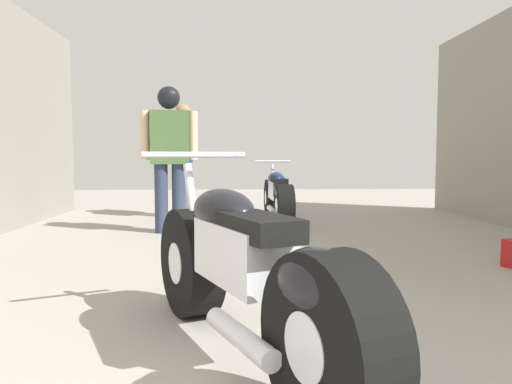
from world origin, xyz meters
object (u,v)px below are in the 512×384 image
at_px(motorcycle_maroon_cruiser, 245,274).
at_px(mechanic_in_blue, 184,153).
at_px(motorcycle_black_naked, 278,197).
at_px(mechanic_with_helmet, 169,146).

relative_size(motorcycle_maroon_cruiser, mechanic_in_blue, 1.15).
bearing_deg(mechanic_in_blue, motorcycle_black_naked, -23.25).
height_order(motorcycle_maroon_cruiser, mechanic_with_helmet, mechanic_with_helmet).
xyz_separation_m(motorcycle_maroon_cruiser, mechanic_in_blue, (-0.83, 5.46, 0.57)).
bearing_deg(motorcycle_black_naked, mechanic_with_helmet, -145.73).
bearing_deg(motorcycle_maroon_cruiser, motorcycle_black_naked, 83.25).
height_order(motorcycle_black_naked, mechanic_in_blue, mechanic_in_blue).
bearing_deg(motorcycle_black_naked, motorcycle_maroon_cruiser, -96.75).
xyz_separation_m(motorcycle_maroon_cruiser, mechanic_with_helmet, (-0.84, 3.90, 0.66)).
height_order(motorcycle_maroon_cruiser, mechanic_in_blue, mechanic_in_blue).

